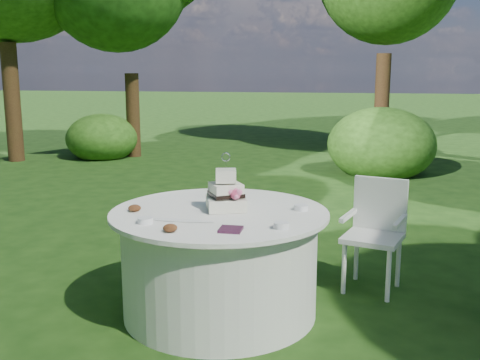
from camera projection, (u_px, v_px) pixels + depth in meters
name	position (u px, v px, depth m)	size (l,w,h in m)	color
ground	(220.00, 312.00, 4.15)	(80.00, 80.00, 0.00)	#16330E
napkins	(231.00, 229.00, 3.50)	(0.14, 0.14, 0.02)	#411B34
feather_plume	(180.00, 220.00, 3.72)	(0.48, 0.07, 0.01)	silver
table	(220.00, 262.00, 4.07)	(1.56, 1.56, 0.77)	silver
cake	(226.00, 194.00, 4.00)	(0.34, 0.34, 0.41)	silver
chair	(376.00, 226.00, 4.53)	(0.54, 0.54, 0.90)	silver
votives	(244.00, 217.00, 3.74)	(1.08, 0.64, 0.04)	white
petal_cups	(151.00, 217.00, 3.73)	(0.49, 0.53, 0.05)	#562D16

